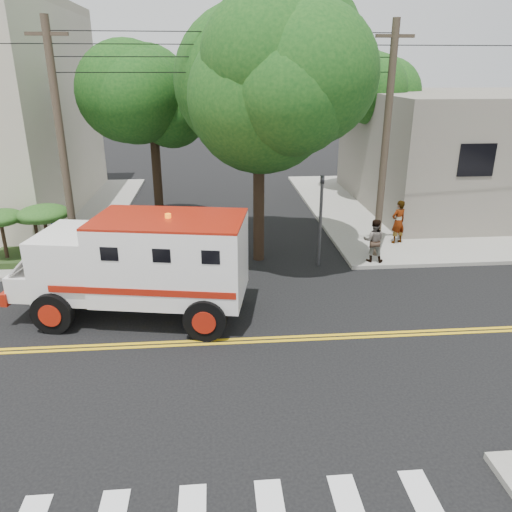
{
  "coord_description": "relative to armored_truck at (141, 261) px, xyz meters",
  "views": [
    {
      "loc": [
        -0.24,
        -12.52,
        7.36
      ],
      "look_at": [
        1.06,
        2.63,
        1.6
      ],
      "focal_mm": 35.0,
      "sensor_mm": 36.0,
      "label": 1
    }
  ],
  "objects": [
    {
      "name": "sidewalk_ne",
      "position": [
        16.01,
        11.66,
        -1.77
      ],
      "size": [
        17.0,
        17.0,
        0.15
      ],
      "primitive_type": "cube",
      "color": "gray",
      "rests_on": "ground"
    },
    {
      "name": "pedestrian_b",
      "position": [
        8.45,
        3.66,
        -0.83
      ],
      "size": [
        0.98,
        0.86,
        1.72
      ],
      "primitive_type": "imported",
      "rotation": [
        0.0,
        0.0,
        2.86
      ],
      "color": "gray",
      "rests_on": "sidewalk_ne"
    },
    {
      "name": "tree_main",
      "position": [
        4.45,
        4.37,
        5.36
      ],
      "size": [
        6.08,
        5.7,
        9.85
      ],
      "color": "black",
      "rests_on": "ground"
    },
    {
      "name": "tree_right",
      "position": [
        11.36,
        13.93,
        4.25
      ],
      "size": [
        4.8,
        4.5,
        8.2
      ],
      "color": "black",
      "rests_on": "ground"
    },
    {
      "name": "utility_pole_right",
      "position": [
        8.81,
        4.36,
        2.66
      ],
      "size": [
        0.28,
        0.28,
        9.0
      ],
      "primitive_type": "cylinder",
      "color": "#382D23",
      "rests_on": "ground"
    },
    {
      "name": "traffic_signal",
      "position": [
        6.31,
        3.76,
        0.38
      ],
      "size": [
        0.15,
        0.18,
        3.6
      ],
      "color": "#3F3F42",
      "rests_on": "ground"
    },
    {
      "name": "building_right",
      "position": [
        17.51,
        12.16,
        1.31
      ],
      "size": [
        14.0,
        12.0,
        6.0
      ],
      "primitive_type": "cube",
      "color": "slate",
      "rests_on": "sidewalk_ne"
    },
    {
      "name": "ground",
      "position": [
        2.51,
        -1.84,
        -1.84
      ],
      "size": [
        100.0,
        100.0,
        0.0
      ],
      "primitive_type": "plane",
      "color": "black",
      "rests_on": "ground"
    },
    {
      "name": "pedestrian_a",
      "position": [
        10.18,
        5.74,
        -0.74
      ],
      "size": [
        0.81,
        0.68,
        1.9
      ],
      "primitive_type": "imported",
      "rotation": [
        0.0,
        0.0,
        3.52
      ],
      "color": "gray",
      "rests_on": "sidewalk_ne"
    },
    {
      "name": "armored_truck",
      "position": [
        0.0,
        0.0,
        0.0
      ],
      "size": [
        7.46,
        3.88,
        3.24
      ],
      "rotation": [
        0.0,
        0.0,
        -0.18
      ],
      "color": "white",
      "rests_on": "ground"
    },
    {
      "name": "palm_planter",
      "position": [
        -4.92,
        4.78,
        -0.2
      ],
      "size": [
        3.52,
        2.63,
        2.36
      ],
      "color": "#1E3314",
      "rests_on": "sidewalk_nw"
    },
    {
      "name": "tree_left",
      "position": [
        -0.17,
        9.94,
        3.89
      ],
      "size": [
        4.48,
        4.2,
        7.7
      ],
      "color": "black",
      "rests_on": "ground"
    },
    {
      "name": "accessibility_sign",
      "position": [
        -3.69,
        4.33,
        -0.48
      ],
      "size": [
        0.45,
        0.1,
        2.02
      ],
      "color": "#3F3F42",
      "rests_on": "ground"
    },
    {
      "name": "utility_pole_left",
      "position": [
        -3.09,
        4.16,
        2.66
      ],
      "size": [
        0.28,
        0.28,
        9.0
      ],
      "primitive_type": "cylinder",
      "color": "#382D23",
      "rests_on": "ground"
    }
  ]
}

